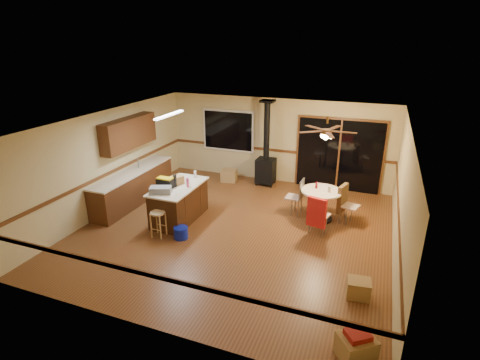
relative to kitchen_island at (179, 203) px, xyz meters
The scene contains 35 objects.
floor 1.57m from the kitchen_island, ahead, with size 7.00×7.00×0.00m, color brown.
ceiling 2.62m from the kitchen_island, ahead, with size 7.00×7.00×0.00m, color silver.
wall_back 3.90m from the kitchen_island, 66.80° to the left, with size 7.00×7.00×0.00m, color tan.
wall_front 3.90m from the kitchen_island, 66.80° to the right, with size 7.00×7.00×0.00m, color tan.
wall_left 2.17m from the kitchen_island, behind, with size 7.00×7.00×0.00m, color tan.
wall_right 5.07m from the kitchen_island, ahead, with size 7.00×7.00×0.00m, color tan.
chair_rail 1.60m from the kitchen_island, ahead, with size 7.00×7.00×0.08m, color #562F15, non-canonical shape.
window 3.61m from the kitchen_island, 91.66° to the left, with size 1.72×0.10×1.32m, color black.
sliding_door 4.88m from the kitchen_island, 45.42° to the left, with size 2.52×0.10×2.10m, color black.
lower_cabinets 1.77m from the kitchen_island, 163.61° to the left, with size 0.60×3.00×0.86m, color #4E2913.
countertop 1.82m from the kitchen_island, 163.61° to the left, with size 0.64×3.04×0.04m, color beige.
upper_cabinets 2.43m from the kitchen_island, 159.02° to the left, with size 0.35×2.00×0.80m, color #4E2913.
kitchen_island is the anchor object (origin of this frame).
wood_stove 3.33m from the kitchen_island, 66.91° to the left, with size 0.55×0.50×2.52m.
ceiling_fan 3.93m from the kitchen_island, 20.85° to the left, with size 0.24×0.24×0.55m.
fluorescent_strip 2.15m from the kitchen_island, 135.00° to the left, with size 0.10×1.20×0.04m, color white.
toolbox_grey 0.76m from the kitchen_island, 106.15° to the right, with size 0.48×0.27×0.15m, color slate.
toolbox_black 0.63m from the kitchen_island, 140.85° to the right, with size 0.39×0.21×0.22m, color black.
toolbox_yellow_lid 0.75m from the kitchen_island, 140.85° to the right, with size 0.38×0.20×0.03m, color gold.
box_on_island 0.57m from the kitchen_island, 130.35° to the left, with size 0.22×0.30×0.20m, color olive.
bottle_dark 0.60m from the kitchen_island, 137.88° to the right, with size 0.09×0.09×0.30m, color black.
bottle_pink 0.61m from the kitchen_island, ahead, with size 0.07×0.07×0.23m, color #D84C8C.
bottle_white 0.86m from the kitchen_island, 78.67° to the left, with size 0.06×0.06×0.19m, color white.
bar_stool 0.94m from the kitchen_island, 91.44° to the right, with size 0.33×0.33×0.61m, color tan.
blue_bucket 1.02m from the kitchen_island, 59.25° to the right, with size 0.32×0.32×0.27m, color #0C1BAC.
dining_table 3.51m from the kitchen_island, 20.85° to the left, with size 1.00×1.00×0.78m.
glass_red 3.43m from the kitchen_island, 23.32° to the left, with size 0.06×0.06×0.16m, color #590C14.
glass_cream 3.68m from the kitchen_island, 19.11° to the left, with size 0.07×0.07×0.15m, color beige.
chair_left 3.00m from the kitchen_island, 26.57° to the left, with size 0.43×0.42×0.51m.
chair_near 3.36m from the kitchen_island, ahead, with size 0.52×0.55×0.70m.
chair_right 4.04m from the kitchen_island, 19.53° to the left, with size 0.56×0.53×0.70m.
box_under_window 2.91m from the kitchen_island, 87.31° to the left, with size 0.47×0.38×0.38m, color olive.
box_corner_a 5.39m from the kitchen_island, 33.32° to the right, with size 0.48×0.41×0.37m, color olive.
box_corner_b 4.69m from the kitchen_island, 19.05° to the right, with size 0.40×0.34×0.32m, color olive.
box_small_red 5.38m from the kitchen_island, 33.32° to the right, with size 0.32×0.27×0.09m, color maroon.
Camera 1 is at (2.92, -7.36, 4.28)m, focal length 28.00 mm.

